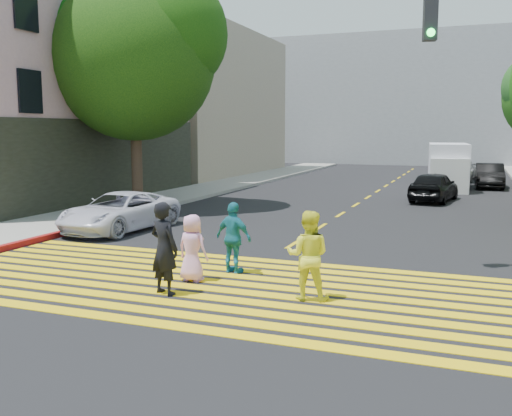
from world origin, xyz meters
The scene contains 18 objects.
ground centered at (0.00, 0.00, 0.00)m, with size 120.00×120.00×0.00m, color black.
sidewalk_left centered at (-8.50, 22.00, 0.07)m, with size 3.00×40.00×0.15m, color gray.
curb_red centered at (-6.90, 6.00, 0.08)m, with size 0.20×8.00×0.16m, color maroon.
crosswalk centered at (0.00, 1.28, 0.01)m, with size 13.40×5.30×0.01m.
lane_line centered at (0.00, 22.50, 0.01)m, with size 0.12×34.40×0.01m.
building_left_pink centered at (-16.00, 12.00, 4.58)m, with size 12.10×14.10×11.00m.
building_left_tan centered at (-16.00, 28.00, 5.00)m, with size 12.00×16.00×10.00m, color tan.
backdrop_block centered at (0.00, 48.00, 6.00)m, with size 30.00×8.00×12.00m, color gray.
tree_left centered at (-8.18, 11.04, 6.34)m, with size 7.49×7.03×9.41m.
pedestrian_man centered at (-0.89, 0.36, 0.91)m, with size 0.66×0.43×1.82m, color black.
pedestrian_woman centered at (1.79, 1.02, 0.85)m, with size 0.82×0.64×1.69m, color #F5F433.
pedestrian_child centered at (-0.84, 1.44, 0.71)m, with size 0.69×0.45×1.42m, color #F6A9DE.
pedestrian_extra centered at (-0.30, 2.39, 0.80)m, with size 0.93×0.39×1.59m, color teal.
white_sedan centered at (-5.81, 6.10, 0.61)m, with size 2.01×4.37×1.21m, color silver.
dark_car_near centered at (3.01, 17.47, 0.67)m, with size 1.59×3.95×1.35m, color black.
silver_car centered at (3.74, 29.32, 0.73)m, with size 2.04×5.02×1.46m, color #AEAEAE.
dark_car_parked centered at (5.49, 24.94, 0.67)m, with size 1.42×4.08×1.35m, color black.
white_van centered at (3.35, 23.16, 1.16)m, with size 2.34×5.34×2.45m.
Camera 1 is at (4.59, -9.07, 3.17)m, focal length 40.00 mm.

